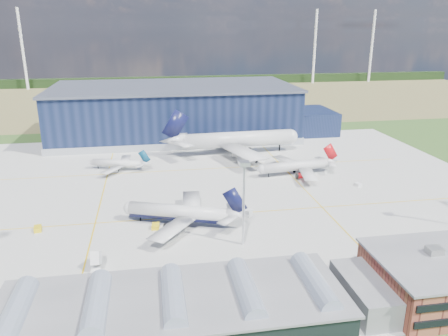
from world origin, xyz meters
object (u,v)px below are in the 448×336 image
light_mast_center (244,190)px  gse_tug_a (38,229)px  airstair (97,262)px  airliner_red (295,161)px  car_a (437,248)px  gse_van_c (363,263)px  airliner_widebody (238,131)px  gse_van_b (244,212)px  gse_tug_c (245,150)px  airliner_regional (117,160)px  gse_tug_b (156,226)px  car_b (179,288)px  gse_cart_b (261,163)px  hangar (180,113)px  airliner_navy (178,205)px  gse_cart_a (358,185)px

light_mast_center → gse_tug_a: 59.97m
gse_tug_a → airstair: (18.48, -22.97, 0.93)m
airliner_red → car_a: bearing=98.4°
gse_van_c → airliner_widebody: bearing=28.3°
gse_van_b → gse_tug_c: bearing=30.5°
airliner_regional → gse_van_c: (62.47, -86.00, -3.11)m
gse_tug_b → car_a: gse_tug_b is taller
gse_tug_c → airstair: 108.15m
airliner_red → car_b: 86.03m
gse_van_c → gse_cart_b: bearing=25.0°
hangar → airliner_navy: size_ratio=3.85×
gse_van_b → car_a: 53.41m
gse_cart_b → gse_van_c: (3.75, -83.32, 0.55)m
airliner_navy → car_b: 33.74m
gse_tug_a → gse_van_b: size_ratio=0.66×
hangar → gse_van_c: 145.04m
airliner_regional → gse_tug_b: size_ratio=8.53×
gse_tug_a → hangar: bearing=56.1°
airliner_navy → airliner_regional: airliner_navy is taller
gse_cart_a → airstair: bearing=-168.2°
airliner_widebody → gse_van_c: (10.35, -100.45, -9.13)m
gse_van_b → airliner_navy: bearing=141.8°
gse_tug_a → gse_tug_c: bearing=33.0°
airliner_regional → car_b: airliner_regional is taller
airliner_navy → gse_tug_a: (-39.51, 2.47, -5.48)m
airliner_widebody → airstair: airliner_widebody is taller
gse_tug_a → light_mast_center: bearing=-27.4°
gse_tug_a → gse_cart_b: 92.14m
hangar → airliner_widebody: size_ratio=2.30×
airliner_navy → airliner_red: bearing=-121.3°
gse_tug_c → car_b: gse_tug_c is taller
airliner_navy → gse_van_c: size_ratio=7.82×
airliner_regional → gse_tug_c: 58.74m
light_mast_center → gse_cart_a: bearing=35.7°
gse_tug_a → car_b: size_ratio=0.96×
gse_tug_a → airstair: airstair is taller
hangar → gse_tug_a: size_ratio=45.27×
hangar → gse_cart_b: bearing=-62.9°
hangar → gse_tug_c: 47.73m
airliner_widebody → gse_van_c: bearing=-86.2°
airliner_widebody → gse_van_b: airliner_widebody is taller
light_mast_center → gse_tug_a: light_mast_center is taller
airliner_regional → airstair: size_ratio=5.26×
airliner_navy → gse_cart_b: size_ratio=13.38×
gse_tug_b → gse_cart_b: size_ratio=1.09×
gse_cart_b → car_a: 83.02m
gse_van_b → gse_van_c: bearing=-104.3°
gse_cart_b → car_b: (-40.47, -85.32, -0.06)m
car_a → hangar: bearing=8.2°
airliner_widebody → gse_tug_a: bearing=-138.9°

